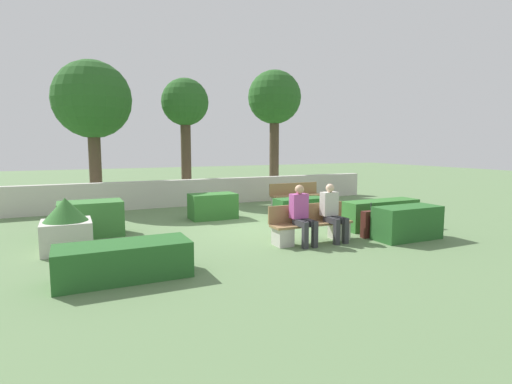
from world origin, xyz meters
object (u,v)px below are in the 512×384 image
Objects in this scene: bench_left_side at (296,198)px; person_seated_woman at (302,212)px; person_seated_man at (332,210)px; planter_corner_left at (66,226)px; tree_leftmost at (92,101)px; suitcase at (370,224)px; tree_center_right at (274,100)px; bench_front at (311,227)px; tree_center_left at (185,107)px.

person_seated_woman is at bearing -131.14° from bench_left_side.
person_seated_man is 5.73m from planter_corner_left.
planter_corner_left is (-4.68, 1.59, -0.19)m from person_seated_woman.
person_seated_woman is 9.19m from tree_leftmost.
tree_center_right is (1.75, 8.24, 3.80)m from suitcase.
person_seated_man is 1.11m from suitcase.
suitcase is at bearing -111.14° from bench_left_side.
planter_corner_left reaches higher than bench_front.
tree_leftmost is at bearing 119.96° from person_seated_man.
planter_corner_left is at bearing 165.47° from suitcase.
bench_left_side is at bearing 68.39° from person_seated_man.
bench_front is 0.36× the size of tree_center_right.
tree_center_right is (3.60, 8.14, 3.40)m from person_seated_woman.
bench_left_side is 1.48× the size of person_seated_man.
tree_center_right is at bearing 63.46° from bench_left_side.
tree_center_left is at bearing 106.20° from suitcase.
tree_center_left is (-1.25, 7.78, 2.93)m from person_seated_man.
tree_center_right reaches higher than tree_center_left.
tree_leftmost reaches higher than person_seated_woman.
bench_left_side is 4.84m from suitcase.
bench_left_side is 1.74× the size of planter_corner_left.
planter_corner_left is at bearing -141.67° from tree_center_right.
bench_left_side reaches higher than suitcase.
person_seated_man is 8.41m from tree_center_left.
person_seated_woman is 1.18× the size of planter_corner_left.
tree_leftmost is at bearing 117.70° from bench_front.
bench_front is at bearing -62.30° from tree_leftmost.
bench_front is 2.35× the size of suitcase.
tree_center_right is at bearing 66.15° from person_seated_woman.
person_seated_woman is 8.32m from tree_center_left.
person_seated_woman is 1.57× the size of suitcase.
bench_left_side is 0.41× the size of tree_center_left.
person_seated_man reaches higher than bench_front.
bench_left_side is at bearing -105.09° from tree_center_right.
suitcase is (6.53, -1.69, -0.21)m from planter_corner_left.
tree_center_right is at bearing 38.33° from planter_corner_left.
tree_leftmost is (0.97, 6.27, 3.18)m from planter_corner_left.
person_seated_man is 9.26m from tree_center_right.
tree_leftmost is (-3.72, 7.86, 2.99)m from person_seated_woman.
tree_center_right is at bearing 71.11° from person_seated_man.
bench_left_side is at bearing 80.31° from suitcase.
suitcase is 0.18× the size of tree_center_left.
person_seated_woman is (-2.66, -4.67, 0.39)m from bench_left_side.
suitcase is (1.04, -0.10, -0.40)m from person_seated_man.
person_seated_woman is (-0.34, -0.14, 0.39)m from bench_front.
planter_corner_left is at bearing 161.22° from person_seated_woman.
person_seated_man is at bearing 174.50° from suitcase.
tree_center_right reaches higher than planter_corner_left.
bench_front is 0.63m from person_seated_man.
bench_left_side is 0.38× the size of tree_leftmost.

